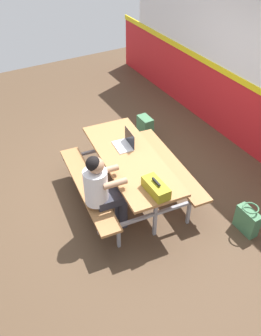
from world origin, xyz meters
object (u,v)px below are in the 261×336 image
toolbox_grey (156,188)px  backpack_dark (145,128)px  picnic_table_main (130,167)px  tote_bag_bright (247,220)px  student_nearer (102,188)px  laptop_silver (125,143)px

toolbox_grey → backpack_dark: 2.31m
picnic_table_main → tote_bag_bright: bearing=37.9°
toolbox_grey → tote_bag_bright: (0.56, 1.10, -0.62)m
student_nearer → toolbox_grey: size_ratio=3.02×
student_nearer → toolbox_grey: student_nearer is taller
toolbox_grey → laptop_silver: bearing=172.3°
backpack_dark → laptop_silver: bearing=-44.2°
student_nearer → laptop_silver: size_ratio=3.55×
laptop_silver → student_nearer: bearing=-47.4°
student_nearer → tote_bag_bright: size_ratio=2.81×
toolbox_grey → backpack_dark: bearing=151.8°
picnic_table_main → student_nearer: size_ratio=1.66×
picnic_table_main → laptop_silver: bearing=166.6°
tote_bag_bright → laptop_silver: bearing=-148.8°
toolbox_grey → tote_bag_bright: size_ratio=0.93×
laptop_silver → toolbox_grey: 1.04m
picnic_table_main → backpack_dark: picnic_table_main is taller
picnic_table_main → tote_bag_bright: size_ratio=4.66×
laptop_silver → tote_bag_bright: 1.95m
picnic_table_main → toolbox_grey: toolbox_grey is taller
student_nearer → toolbox_grey: 0.68m
backpack_dark → tote_bag_bright: size_ratio=1.02×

